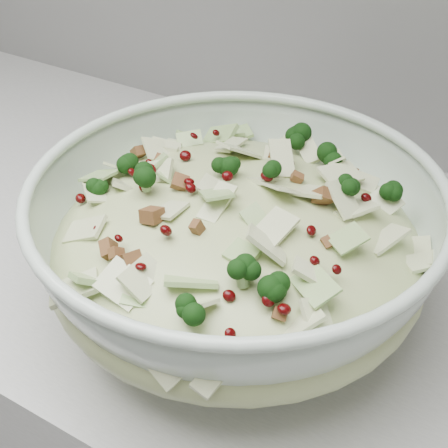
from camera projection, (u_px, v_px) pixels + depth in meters
name	position (u px, v px, depth m)	size (l,w,h in m)	color
mixing_bowl	(236.00, 247.00, 0.59)	(0.46, 0.46, 0.15)	#B5C7B7
salad	(237.00, 226.00, 0.58)	(0.36, 0.36, 0.15)	#B9C285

